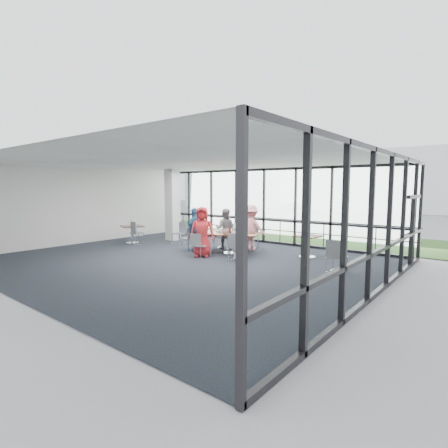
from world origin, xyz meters
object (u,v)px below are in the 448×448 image
Objects in this scene: side_table_right at (308,240)px; chair_spare_lb at (179,233)px; chair_main_nr at (238,247)px; diner_near_right at (239,237)px; main_table at (229,236)px; side_table_left at (132,229)px; diner_end at (195,229)px; diner_far_left at (225,229)px; chair_spare_r at (337,257)px; chair_spare_la at (137,233)px; chair_main_fl at (224,236)px; chair_main_nl at (201,246)px; structural_column at (173,205)px; chair_main_end at (188,238)px; diner_near_left at (202,232)px; chair_main_fr at (249,237)px; diner_far_right at (251,228)px.

chair_spare_lb is at bearing -172.80° from side_table_right.
diner_near_right is at bearing 110.48° from chair_main_nr.
diner_near_right reaches higher than main_table.
side_table_left is 3.39m from diner_end.
diner_far_left is 5.04m from chair_spare_r.
chair_main_nr is 0.94× the size of chair_spare_la.
chair_main_fl is (-0.14, 0.10, -0.31)m from diner_far_left.
side_table_right is 1.02× the size of chair_main_nl.
diner_end is at bearing -27.08° from structural_column.
chair_main_end is (-2.50, 0.10, -0.30)m from diner_near_right.
chair_main_fl is (-1.76, 1.38, -0.29)m from diner_near_right.
structural_column is at bearing 116.02° from diner_near_left.
chair_main_fl is at bearing 10.01° from chair_main_fr.
diner_near_left reaches higher than main_table.
chair_spare_r is (3.89, -1.47, -0.40)m from diner_far_right.
side_table_right is 3.30m from diner_far_left.
diner_near_left is at bearing -3.98° from side_table_left.
chair_main_end reaches higher than main_table.
chair_main_fl is at bearing -60.07° from diner_far_left.
side_table_left is at bearing -165.41° from side_table_right.
chair_main_nl is 4.53m from chair_spare_r.
diner_far_right reaches higher than chair_main_nl.
side_table_left is at bearing 148.29° from diner_near_right.
main_table is (3.99, -0.96, -0.96)m from structural_column.
diner_far_right reaches higher than chair_main_end.
chair_main_nl is at bearing 81.42° from chair_main_fl.
chair_main_fr is at bearing 132.19° from diner_end.
structural_column is at bearing -130.51° from chair_main_end.
diner_end is at bearing 141.60° from diner_near_right.
structural_column is 2.10× the size of diner_near_right.
chair_spare_r reaches higher than chair_main_end.
chair_spare_la reaches higher than chair_main_end.
chair_spare_lb is (1.67, 1.18, -0.19)m from side_table_left.
chair_main_end is at bearing -31.61° from structural_column.
chair_spare_lb is (0.98, -0.54, -1.16)m from structural_column.
diner_near_left reaches higher than diner_far_left.
chair_main_fr is at bearing 36.26° from chair_spare_la.
diner_near_right is at bearing 115.11° from diner_far_left.
diner_near_right is 0.88× the size of diner_far_right.
chair_spare_lb is at bearing 56.56° from chair_spare_la.
chair_main_nl is at bearing 53.03° from chair_main_end.
diner_far_right reaches higher than side_table_right.
structural_column reaches higher than chair_spare_la.
diner_far_right reaches higher than chair_spare_r.
chair_spare_lb reaches higher than side_table_left.
diner_far_right is 4.18m from chair_spare_r.
chair_main_end is (-1.64, -1.75, 0.00)m from chair_main_fr.
diner_near_left is 1.78m from diner_far_left.
diner_near_left is at bearing -179.87° from chair_main_nr.
diner_end is (-0.95, 0.65, -0.05)m from diner_near_left.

